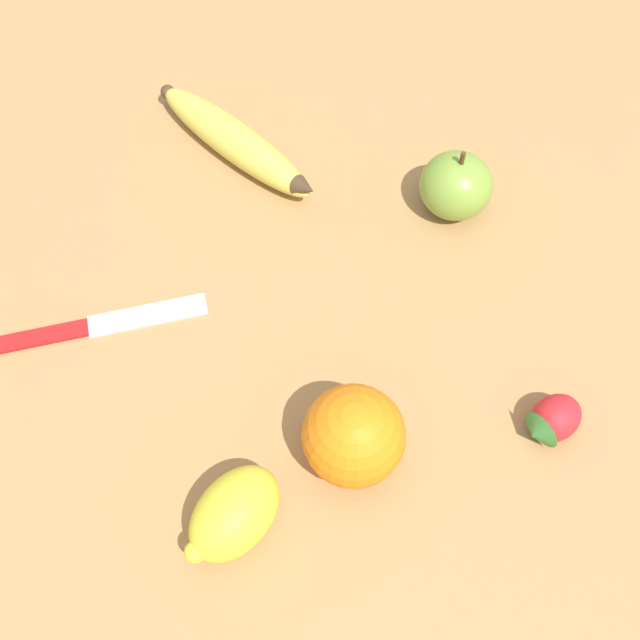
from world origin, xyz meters
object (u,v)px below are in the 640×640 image
(orange, at_px, (354,436))
(lemon, at_px, (234,514))
(apple, at_px, (456,186))
(paring_knife, at_px, (93,325))
(banana, at_px, (236,141))
(strawberry, at_px, (552,420))

(orange, relative_size, lemon, 0.89)
(apple, height_order, paring_knife, apple)
(banana, relative_size, apple, 2.87)
(banana, height_order, orange, orange)
(banana, xyz_separation_m, lemon, (-0.19, 0.32, 0.01))
(strawberry, xyz_separation_m, apple, (0.16, -0.18, 0.01))
(orange, bearing_deg, lemon, 59.68)
(paring_knife, bearing_deg, banana, 136.45)
(banana, distance_m, strawberry, 0.40)
(paring_knife, bearing_deg, orange, 48.85)
(orange, xyz_separation_m, paring_knife, (0.25, 0.00, -0.04))
(banana, xyz_separation_m, paring_knife, (0.01, 0.23, -0.02))
(banana, xyz_separation_m, apple, (-0.22, -0.04, 0.01))
(banana, bearing_deg, lemon, -43.97)
(lemon, height_order, paring_knife, lemon)
(apple, height_order, lemon, apple)
(apple, bearing_deg, orange, 95.49)
(orange, bearing_deg, banana, -43.55)
(paring_knife, bearing_deg, apple, 98.74)
(strawberry, relative_size, apple, 0.79)
(orange, xyz_separation_m, strawberry, (-0.13, -0.09, -0.02))
(orange, bearing_deg, strawberry, -144.84)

